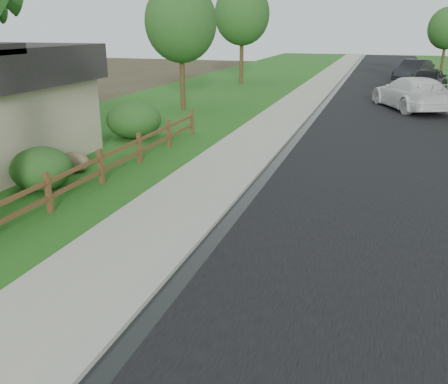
% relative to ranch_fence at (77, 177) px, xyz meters
% --- Properties ---
extents(road, '(8.00, 90.00, 0.02)m').
position_rel_ranch_fence_xyz_m(road, '(8.20, 28.60, -0.61)').
color(road, black).
rests_on(road, ground).
extents(curb, '(0.40, 90.00, 0.12)m').
position_rel_ranch_fence_xyz_m(curb, '(4.00, 28.60, -0.56)').
color(curb, gray).
rests_on(curb, ground).
extents(wet_gutter, '(0.50, 90.00, 0.00)m').
position_rel_ranch_fence_xyz_m(wet_gutter, '(4.35, 28.60, -0.60)').
color(wet_gutter, black).
rests_on(wet_gutter, road).
extents(sidewalk, '(2.20, 90.00, 0.10)m').
position_rel_ranch_fence_xyz_m(sidewalk, '(2.70, 28.60, -0.57)').
color(sidewalk, '#A49E8F').
rests_on(sidewalk, ground).
extents(grass_strip, '(1.60, 90.00, 0.06)m').
position_rel_ranch_fence_xyz_m(grass_strip, '(0.80, 28.60, -0.59)').
color(grass_strip, '#1B5117').
rests_on(grass_strip, ground).
extents(lawn_near, '(9.00, 90.00, 0.04)m').
position_rel_ranch_fence_xyz_m(lawn_near, '(-4.40, 28.60, -0.60)').
color(lawn_near, '#1B5117').
rests_on(lawn_near, ground).
extents(ranch_fence, '(0.12, 16.92, 1.10)m').
position_rel_ranch_fence_xyz_m(ranch_fence, '(0.00, 0.00, 0.00)').
color(ranch_fence, '#442116').
rests_on(ranch_fence, ground).
extents(white_suv, '(4.74, 6.73, 1.81)m').
position_rel_ranch_fence_xyz_m(white_suv, '(9.23, 18.57, 0.31)').
color(white_suv, white).
rests_on(white_suv, road).
extents(dark_car_mid, '(3.14, 5.42, 1.73)m').
position_rel_ranch_fence_xyz_m(dark_car_mid, '(10.80, 27.03, 0.27)').
color(dark_car_mid, black).
rests_on(dark_car_mid, road).
extents(dark_car_far, '(3.68, 5.62, 1.75)m').
position_rel_ranch_fence_xyz_m(dark_car_far, '(10.07, 34.37, 0.28)').
color(dark_car_far, black).
rests_on(dark_car_far, road).
extents(boulder, '(1.18, 0.99, 0.68)m').
position_rel_ranch_fence_xyz_m(boulder, '(-1.58, 2.11, -0.28)').
color(boulder, brown).
rests_on(boulder, ground).
extents(shrub_c, '(2.23, 2.23, 1.25)m').
position_rel_ranch_fence_xyz_m(shrub_c, '(-1.44, 0.37, 0.01)').
color(shrub_c, '#1F4318').
rests_on(shrub_c, ground).
extents(shrub_d, '(2.84, 2.84, 1.56)m').
position_rel_ranch_fence_xyz_m(shrub_d, '(-2.13, 7.19, 0.16)').
color(shrub_d, '#1F4318').
rests_on(shrub_d, ground).
extents(tree_near_left, '(3.83, 3.83, 6.79)m').
position_rel_ranch_fence_xyz_m(tree_near_left, '(-2.88, 14.25, 4.05)').
color(tree_near_left, '#322314').
rests_on(tree_near_left, ground).
extents(tree_mid_left, '(4.33, 4.33, 7.74)m').
position_rel_ranch_fence_xyz_m(tree_mid_left, '(-3.40, 27.73, 4.73)').
color(tree_mid_left, '#322314').
rests_on(tree_mid_left, ground).
extents(tree_far_right, '(3.31, 3.31, 6.11)m').
position_rel_ranch_fence_xyz_m(tree_far_right, '(12.60, 37.93, 3.66)').
color(tree_far_right, '#322314').
rests_on(tree_far_right, ground).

